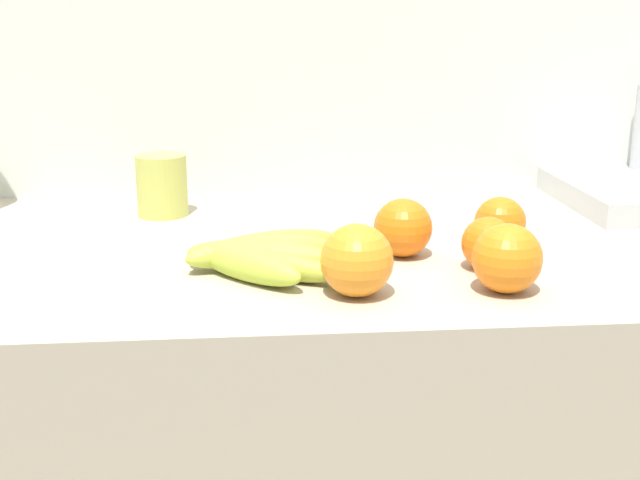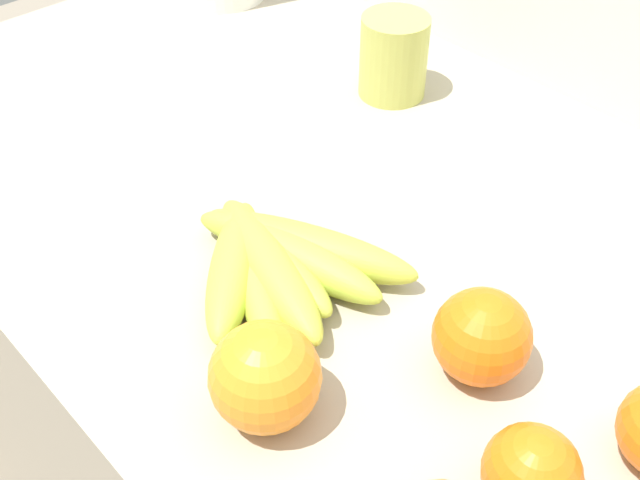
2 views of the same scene
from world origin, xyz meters
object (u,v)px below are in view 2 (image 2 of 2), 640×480
Objects in this scene: mug at (394,57)px; orange_right at (482,337)px; orange_back_left at (531,473)px; banana_bunch at (273,261)px; orange_front at (265,377)px.

orange_right is at bearing -37.24° from mug.
orange_back_left is at bearing -34.58° from orange_right.
orange_right is 0.41m from mug.
banana_bunch is at bearing 177.13° from orange_back_left.
orange_right is at bearing 15.30° from banana_bunch.
orange_front reaches higher than orange_right.
orange_back_left is (0.09, -0.06, -0.00)m from orange_right.
mug is at bearing 115.59° from banana_bunch.
orange_back_left is 0.80× the size of orange_front.
banana_bunch is 2.50× the size of orange_front.
banana_bunch is 2.19× the size of mug.
orange_right is 0.11m from orange_back_left.
orange_back_left is 0.19m from orange_front.
orange_back_left is 0.70× the size of mug.
banana_bunch is 3.12× the size of orange_back_left.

